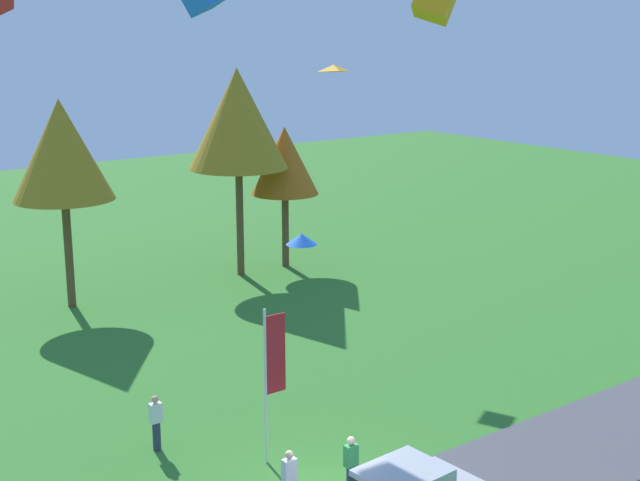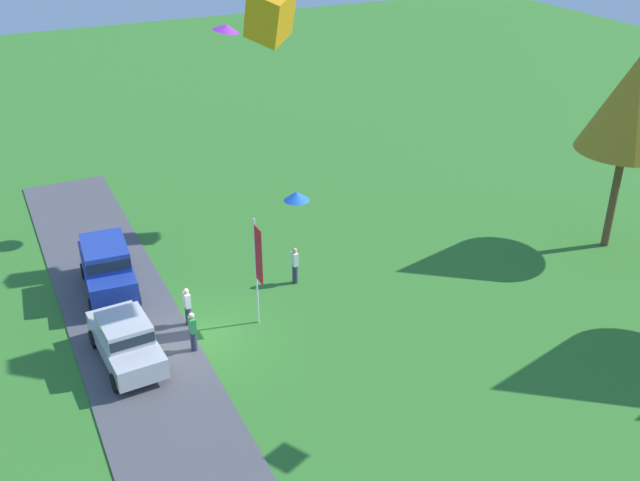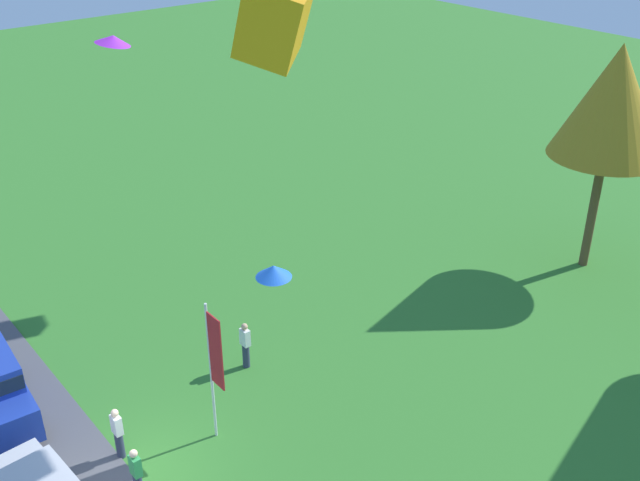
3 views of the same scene
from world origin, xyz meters
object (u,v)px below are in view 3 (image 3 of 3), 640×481
Objects in this scene: person_watching_sky at (245,345)px; kite_box_mid_center at (274,17)px; flag_banner at (214,359)px; person_on_lawn at (118,433)px; person_beside_suv at (137,474)px; kite_delta_near_flag at (113,40)px; kite_delta_high_left at (274,271)px; tree_center_back at (613,102)px.

person_watching_sky is 14.64m from kite_box_mid_center.
person_on_lawn is at bearing -115.17° from flag_banner.
flag_banner is at bearing 100.67° from person_beside_suv.
kite_delta_near_flag is 1.33× the size of kite_delta_high_left.
kite_delta_high_left reaches higher than person_watching_sky.
tree_center_back is (1.98, 19.96, 6.10)m from person_on_lawn.
tree_center_back is at bearing 87.45° from flag_banner.
kite_delta_near_flag is 11.60m from kite_delta_high_left.
person_watching_sky is at bearing 118.37° from person_beside_suv.
kite_box_mid_center is (7.25, -3.72, 12.16)m from person_watching_sky.
person_beside_suv is at bearing -90.65° from tree_center_back.
kite_delta_high_left is (2.89, 3.49, 5.27)m from person_on_lawn.
flag_banner reaches higher than person_beside_suv.
flag_banner is (2.41, -2.58, 2.05)m from person_watching_sky.
kite_delta_near_flag is at bearing -178.33° from person_watching_sky.
kite_delta_near_flag is 0.90× the size of kite_box_mid_center.
person_on_lawn and person_watching_sky have the same top height.
person_beside_suv is 1.87× the size of kite_delta_high_left.
person_watching_sky is 0.19× the size of tree_center_back.
kite_box_mid_center is at bearing -77.61° from tree_center_back.
kite_delta_near_flag is (-9.81, 5.27, 8.82)m from person_beside_suv.
person_on_lawn is 6.95m from kite_delta_high_left.
kite_delta_high_left is (0.91, -16.47, -0.83)m from tree_center_back.
flag_banner is 3.75m from kite_delta_high_left.
person_on_lawn is 0.19× the size of tree_center_back.
person_on_lawn is at bearing -31.56° from kite_delta_near_flag.
kite_delta_high_left is at bearing -22.07° from person_watching_sky.
person_beside_suv is 3.59m from flag_banner.
tree_center_back is at bearing 89.35° from person_beside_suv.
person_watching_sky is 11.17m from kite_delta_near_flag.
kite_delta_high_left is (1.14, 3.81, 5.27)m from person_beside_suv.
tree_center_back is at bearing 56.22° from kite_delta_near_flag.
flag_banner is at bearing -14.38° from kite_delta_near_flag.
flag_banner is at bearing 166.69° from kite_box_mid_center.
person_beside_suv is 13.02m from kite_box_mid_center.
person_watching_sky is 1.27× the size of kite_box_mid_center.
person_on_lawn is 1.87× the size of kite_delta_high_left.
person_on_lawn is 13.66m from kite_box_mid_center.
kite_delta_near_flag is at bearing 172.41° from kite_delta_high_left.
person_beside_suv is 0.37× the size of flag_banner.
tree_center_back is 19.92m from kite_box_mid_center.
kite_delta_near_flag reaches higher than tree_center_back.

